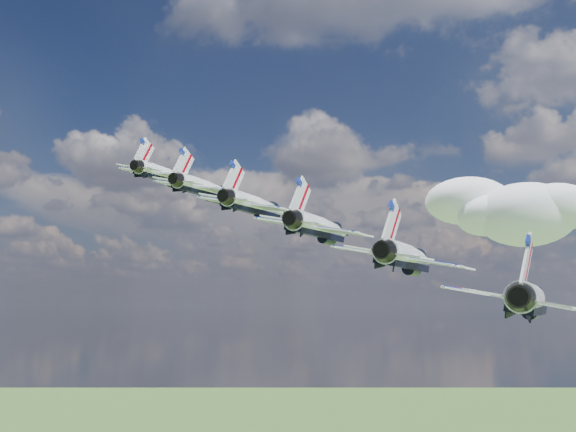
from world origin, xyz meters
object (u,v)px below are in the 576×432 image
(jet_0, at_px, (169,176))
(jet_4, at_px, (409,257))
(jet_2, at_px, (258,206))
(jet_5, at_px, (531,298))
(jet_1, at_px, (208,189))
(jet_3, at_px, (322,228))

(jet_0, relative_size, jet_4, 1.00)
(jet_0, xyz_separation_m, jet_4, (37.52, -28.14, -14.95))
(jet_2, bearing_deg, jet_5, -26.92)
(jet_2, bearing_deg, jet_1, 153.08)
(jet_4, height_order, jet_5, jet_4)
(jet_2, distance_m, jet_4, 24.61)
(jet_2, xyz_separation_m, jet_5, (28.14, -21.11, -11.21))
(jet_3, bearing_deg, jet_0, 153.08)
(jet_1, xyz_separation_m, jet_4, (28.14, -21.11, -11.21))
(jet_1, bearing_deg, jet_0, 153.08)
(jet_0, distance_m, jet_2, 24.61)
(jet_0, bearing_deg, jet_2, -26.92)
(jet_2, xyz_separation_m, jet_4, (18.76, -14.07, -7.48))
(jet_1, xyz_separation_m, jet_5, (37.52, -28.14, -14.95))
(jet_1, bearing_deg, jet_2, -26.92)
(jet_0, bearing_deg, jet_1, -26.92)
(jet_1, bearing_deg, jet_4, -26.92)
(jet_1, xyz_separation_m, jet_3, (18.76, -14.07, -7.48))
(jet_2, distance_m, jet_3, 12.31)
(jet_2, distance_m, jet_5, 36.92)
(jet_5, bearing_deg, jet_0, 153.08)
(jet_0, xyz_separation_m, jet_2, (18.76, -14.07, -7.48))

